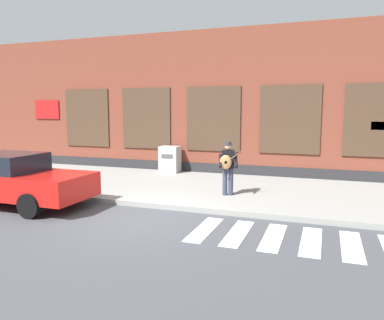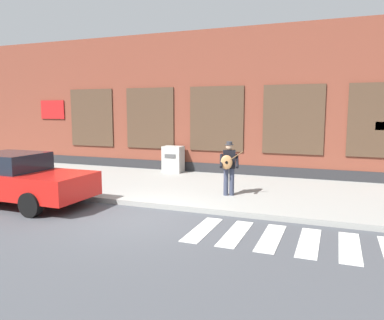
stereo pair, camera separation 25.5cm
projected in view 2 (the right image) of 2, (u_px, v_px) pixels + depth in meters
The scene contains 7 objects.
ground_plane at pixel (138, 219), 9.65m from camera, with size 160.00×160.00×0.00m, color #424449.
sidewalk at pixel (192, 187), 13.22m from camera, with size 28.00×5.62×0.15m.
building_backdrop at pixel (230, 105), 17.27m from camera, with size 28.00×4.06×6.05m.
crosswalk at pixel (309, 242), 7.91m from camera, with size 5.20×1.90×0.01m.
red_car at pixel (16, 179), 11.02m from camera, with size 4.61×2.01×1.53m.
busker at pixel (229, 165), 11.49m from camera, with size 0.78×0.65×1.68m.
utility_box at pixel (173, 159), 15.95m from camera, with size 0.82×0.64×1.11m.
Camera 2 is at (4.68, -8.23, 2.78)m, focal length 35.00 mm.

